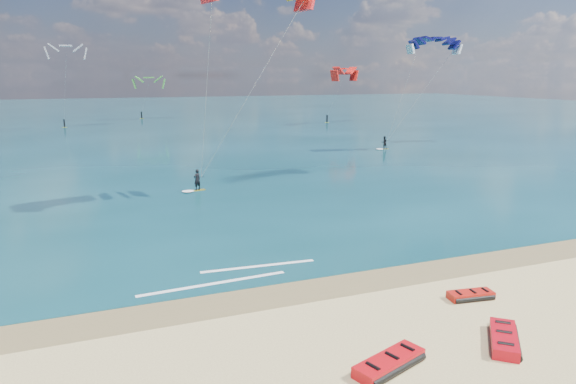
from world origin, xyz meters
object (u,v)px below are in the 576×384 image
(kitesurfer_main, at_px, (228,74))
(packed_kite_right, at_px, (503,344))
(packed_kite_left, at_px, (389,368))
(packed_kite_mid, at_px, (470,299))
(kitesurfer_far, at_px, (411,87))

(kitesurfer_main, bearing_deg, packed_kite_right, -92.33)
(packed_kite_left, xyz_separation_m, packed_kite_right, (4.44, -0.11, 0.00))
(packed_kite_mid, relative_size, kitesurfer_far, 0.14)
(packed_kite_left, bearing_deg, packed_kite_right, -20.54)
(packed_kite_right, bearing_deg, kitesurfer_far, 10.10)
(packed_kite_left, height_order, packed_kite_right, packed_kite_right)
(kitesurfer_main, bearing_deg, kitesurfer_far, 22.06)
(packed_kite_right, bearing_deg, packed_kite_left, 128.70)
(packed_kite_right, height_order, kitesurfer_far, kitesurfer_far)
(kitesurfer_far, bearing_deg, packed_kite_mid, -107.00)
(packed_kite_left, distance_m, packed_kite_mid, 6.70)
(packed_kite_mid, distance_m, kitesurfer_main, 23.64)
(kitesurfer_main, xyz_separation_m, kitesurfer_far, (26.64, 16.20, -1.38))
(packed_kite_mid, height_order, kitesurfer_far, kitesurfer_far)
(packed_kite_right, relative_size, kitesurfer_main, 0.15)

